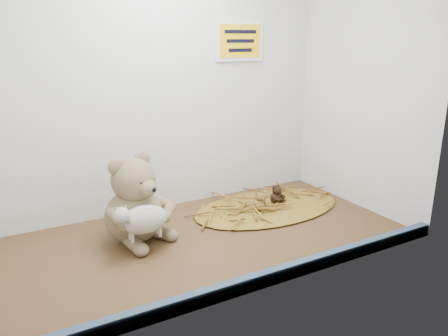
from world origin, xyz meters
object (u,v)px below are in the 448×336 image
toy_lamb (144,220)px  mini_teddy_brown (276,193)px  mini_teddy_tan (260,200)px  main_teddy (133,198)px

toy_lamb → mini_teddy_brown: toy_lamb is taller
mini_teddy_tan → main_teddy: bearing=167.0°
main_teddy → mini_teddy_brown: size_ratio=3.81×
toy_lamb → main_teddy: bearing=90.0°
toy_lamb → mini_teddy_brown: (51.23, 11.12, -5.26)cm
mini_teddy_brown → main_teddy: bearing=163.0°
toy_lamb → mini_teddy_tan: size_ratio=2.64×
main_teddy → mini_teddy_brown: bearing=-21.5°
main_teddy → mini_teddy_tan: main_teddy is taller
main_teddy → toy_lamb: (0.00, -9.07, -3.02)cm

